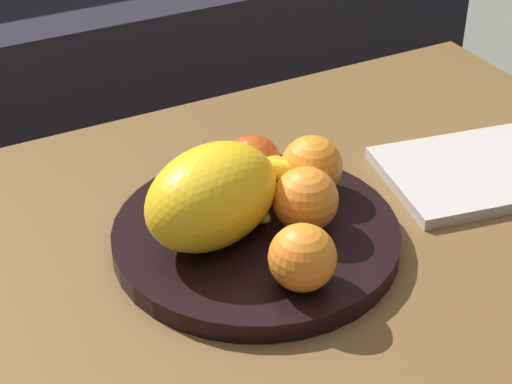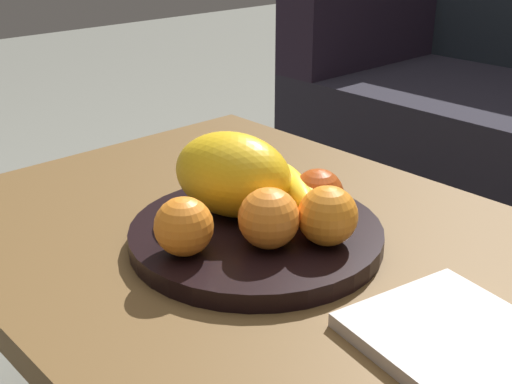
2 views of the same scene
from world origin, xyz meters
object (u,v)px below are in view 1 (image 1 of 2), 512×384
at_px(couch, 66,2).
at_px(fruit_bowl, 256,236).
at_px(orange_front, 312,166).
at_px(orange_left, 306,200).
at_px(apple_front, 253,163).
at_px(melon_large_front, 212,196).
at_px(banana_bunch, 227,182).
at_px(coffee_table, 286,255).
at_px(magazine, 479,171).
at_px(orange_right, 302,258).

height_order(couch, fruit_bowl, couch).
bearing_deg(couch, orange_front, -90.76).
xyz_separation_m(orange_left, apple_front, (-0.01, 0.10, -0.00)).
xyz_separation_m(fruit_bowl, orange_left, (0.05, -0.03, 0.05)).
distance_m(melon_large_front, apple_front, 0.12).
bearing_deg(banana_bunch, fruit_bowl, -85.10).
distance_m(coffee_table, melon_large_front, 0.16).
height_order(couch, magazine, couch).
xyz_separation_m(apple_front, magazine, (0.30, -0.08, -0.05)).
distance_m(orange_left, banana_bunch, 0.11).
height_order(melon_large_front, magazine, melon_large_front).
relative_size(melon_large_front, apple_front, 2.42).
relative_size(banana_bunch, magazine, 0.69).
xyz_separation_m(orange_right, banana_bunch, (-0.00, 0.18, -0.01)).
xyz_separation_m(orange_left, orange_right, (-0.06, -0.09, -0.00)).
bearing_deg(banana_bunch, couch, 83.97).
bearing_deg(coffee_table, magazine, -4.10).
xyz_separation_m(melon_large_front, banana_bunch, (0.05, 0.06, -0.03)).
distance_m(melon_large_front, magazine, 0.39).
bearing_deg(orange_left, coffee_table, 91.41).
distance_m(coffee_table, magazine, 0.29).
xyz_separation_m(couch, orange_front, (-0.01, -1.12, 0.18)).
xyz_separation_m(couch, melon_large_front, (-0.16, -1.15, 0.20)).
height_order(couch, orange_left, couch).
bearing_deg(orange_front, orange_right, -123.81).
relative_size(coffee_table, apple_front, 15.03).
distance_m(fruit_bowl, banana_bunch, 0.08).
bearing_deg(coffee_table, apple_front, 102.34).
bearing_deg(fruit_bowl, banana_bunch, 94.90).
xyz_separation_m(orange_left, banana_bunch, (-0.06, 0.09, -0.01)).
bearing_deg(apple_front, magazine, -15.90).
bearing_deg(fruit_bowl, couch, 84.59).
relative_size(couch, banana_bunch, 9.87).
bearing_deg(orange_left, magazine, 4.09).
xyz_separation_m(melon_large_front, apple_front, (0.09, 0.07, -0.02)).
bearing_deg(melon_large_front, orange_front, 11.18).
distance_m(couch, fruit_bowl, 1.17).
bearing_deg(melon_large_front, orange_right, -68.06).
relative_size(coffee_table, couch, 0.62).
relative_size(couch, melon_large_front, 10.03).
bearing_deg(orange_front, fruit_bowl, -160.07).
distance_m(fruit_bowl, orange_front, 0.11).
distance_m(coffee_table, orange_right, 0.18).
bearing_deg(apple_front, couch, 86.14).
bearing_deg(apple_front, orange_front, -37.97).
xyz_separation_m(melon_large_front, magazine, (0.38, -0.01, -0.07)).
relative_size(coffee_table, fruit_bowl, 3.12).
relative_size(melon_large_front, orange_front, 2.23).
relative_size(fruit_bowl, magazine, 1.35).
relative_size(orange_front, orange_right, 1.04).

